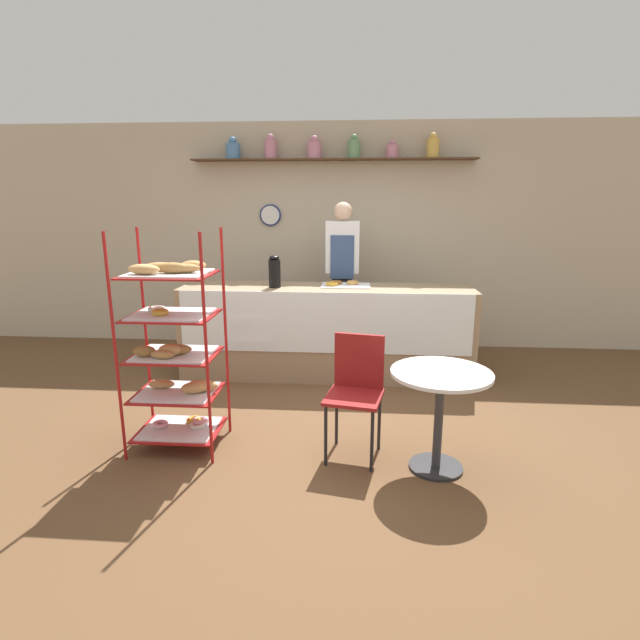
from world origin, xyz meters
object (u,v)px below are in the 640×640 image
at_px(donut_tray_counter, 344,284).
at_px(cafe_chair, 356,383).
at_px(pastry_rack, 175,347).
at_px(coffee_carafe, 275,272).
at_px(cafe_table, 440,396).
at_px(person_worker, 342,275).

bearing_deg(donut_tray_counter, cafe_chair, -85.03).
bearing_deg(donut_tray_counter, pastry_rack, -124.35).
distance_m(cafe_chair, coffee_carafe, 1.86).
bearing_deg(coffee_carafe, cafe_table, -51.53).
bearing_deg(cafe_table, pastry_rack, 174.15).
relative_size(cafe_table, donut_tray_counter, 1.43).
bearing_deg(cafe_chair, donut_tray_counter, 105.87).
distance_m(pastry_rack, cafe_table, 1.90).
relative_size(cafe_chair, donut_tray_counter, 1.77).
relative_size(cafe_chair, coffee_carafe, 2.70).
distance_m(pastry_rack, donut_tray_counter, 2.07).
bearing_deg(cafe_chair, pastry_rack, -169.02).
height_order(pastry_rack, person_worker, person_worker).
xyz_separation_m(cafe_chair, donut_tray_counter, (-0.15, 1.70, 0.42)).
xyz_separation_m(pastry_rack, coffee_carafe, (0.47, 1.57, 0.33)).
bearing_deg(person_worker, cafe_table, -72.62).
relative_size(pastry_rack, donut_tray_counter, 3.26).
xyz_separation_m(pastry_rack, cafe_chair, (1.31, 0.00, -0.24)).
bearing_deg(cafe_chair, person_worker, 105.57).
height_order(person_worker, cafe_chair, person_worker).
bearing_deg(person_worker, cafe_chair, -85.33).
relative_size(pastry_rack, cafe_table, 2.28).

